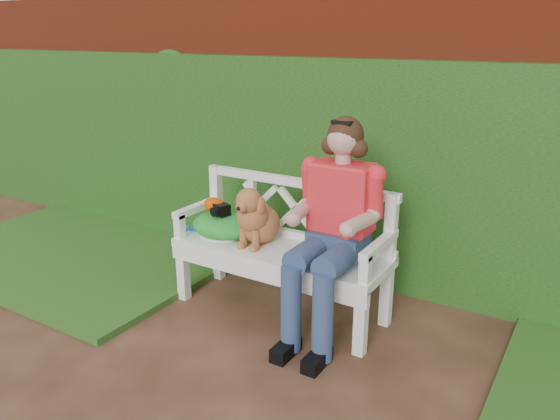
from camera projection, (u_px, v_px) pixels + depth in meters
The scene contains 11 objects.
ground at pixel (252, 397), 2.95m from camera, with size 60.00×60.00×0.00m, color #332014.
brick_wall at pixel (390, 140), 4.15m from camera, with size 10.00×0.30×2.20m, color maroon.
ivy_hedge at pixel (378, 178), 4.05m from camera, with size 10.00×0.18×1.70m, color #356223.
grass_left at pixel (87, 250), 4.87m from camera, with size 2.60×2.00×0.05m, color #2C5A1A.
garden_bench at pixel (280, 280), 3.79m from camera, with size 1.58×0.60×0.48m, color white, non-canonical shape.
seated_woman at pixel (337, 231), 3.42m from camera, with size 0.58×0.78×1.38m, color #EF5789, non-canonical shape.
dog at pixel (258, 214), 3.72m from camera, with size 0.29×0.39×0.43m, color #AE7128, non-canonical shape.
tennis_racket at pixel (217, 235), 3.92m from camera, with size 0.59×0.25×0.03m, color white, non-canonical shape.
green_bag at pixel (224, 225), 3.91m from camera, with size 0.50×0.38×0.17m, color #2D8D28, non-canonical shape.
camera_item at pixel (221, 209), 3.85m from camera, with size 0.12×0.09×0.08m, color black.
baseball_glove at pixel (214, 205), 3.90m from camera, with size 0.17×0.12×0.10m, color #CC4001.
Camera 1 is at (1.43, -2.04, 1.88)m, focal length 35.00 mm.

